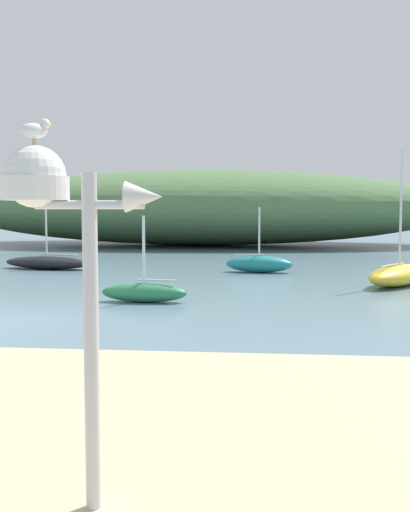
# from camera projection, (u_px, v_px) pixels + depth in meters

# --- Properties ---
(ground_plane) EXTENTS (120.00, 120.00, 0.00)m
(ground_plane) POSITION_uv_depth(u_px,v_px,m) (16.00, 320.00, 13.99)
(ground_plane) COLOR slate
(distant_hill) EXTENTS (37.46, 14.84, 5.49)m
(distant_hill) POSITION_uv_depth(u_px,v_px,m) (200.00, 208.00, 44.30)
(distant_hill) COLOR #517547
(distant_hill) RESTS_ON ground
(mast_structure) EXTENTS (1.27, 0.53, 2.89)m
(mast_structure) POSITION_uv_depth(u_px,v_px,m) (54.00, 210.00, 4.65)
(mast_structure) COLOR silver
(mast_structure) RESTS_ON beach_sand
(seagull_on_radar) EXTENTS (0.25, 0.24, 0.21)m
(seagull_on_radar) POSITION_uv_depth(u_px,v_px,m) (36.00, 129.00, 4.63)
(seagull_on_radar) COLOR orange
(seagull_on_radar) RESTS_ON mast_structure
(sailboat_mid_channel) EXTENTS (2.48, 0.87, 2.42)m
(sailboat_mid_channel) POSITION_uv_depth(u_px,v_px,m) (144.00, 292.00, 16.75)
(sailboat_mid_channel) COLOR #287A4C
(sailboat_mid_channel) RESTS_ON ground
(sailboat_east_reach) EXTENTS (3.34, 4.03, 4.64)m
(sailboat_east_reach) POSITION_uv_depth(u_px,v_px,m) (399.00, 275.00, 20.45)
(sailboat_east_reach) COLOR gold
(sailboat_east_reach) RESTS_ON ground
(sailboat_by_sandbar) EXTENTS (4.24, 2.10, 5.11)m
(sailboat_by_sandbar) POSITION_uv_depth(u_px,v_px,m) (47.00, 262.00, 26.13)
(sailboat_by_sandbar) COLOR black
(sailboat_by_sandbar) RESTS_ON ground
(sailboat_west_reach) EXTENTS (2.87, 1.34, 2.70)m
(sailboat_west_reach) POSITION_uv_depth(u_px,v_px,m) (259.00, 264.00, 24.68)
(sailboat_west_reach) COLOR teal
(sailboat_west_reach) RESTS_ON ground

